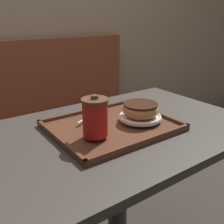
# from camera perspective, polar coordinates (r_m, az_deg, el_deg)

# --- Properties ---
(wall_behind) EXTENTS (8.00, 0.05, 2.40)m
(wall_behind) POSITION_cam_1_polar(r_m,az_deg,el_deg) (1.89, -20.34, 20.84)
(wall_behind) COLOR tan
(wall_behind) RESTS_ON ground_plane
(booth_bench) EXTENTS (1.39, 0.44, 1.00)m
(booth_bench) POSITION_cam_1_polar(r_m,az_deg,el_deg) (1.88, -13.75, -6.47)
(booth_bench) COLOR brown
(booth_bench) RESTS_ON ground_plane
(cafe_table) EXTENTS (1.03, 0.67, 0.75)m
(cafe_table) POSITION_cam_1_polar(r_m,az_deg,el_deg) (1.05, 1.27, -11.37)
(cafe_table) COLOR #38332D
(cafe_table) RESTS_ON ground_plane
(serving_tray) EXTENTS (0.44, 0.36, 0.02)m
(serving_tray) POSITION_cam_1_polar(r_m,az_deg,el_deg) (0.97, -0.00, -3.14)
(serving_tray) COLOR #512D1E
(serving_tray) RESTS_ON cafe_table
(coffee_cup_front) EXTENTS (0.09, 0.09, 0.14)m
(coffee_cup_front) POSITION_cam_1_polar(r_m,az_deg,el_deg) (0.84, -3.69, -1.08)
(coffee_cup_front) COLOR red
(coffee_cup_front) RESTS_ON serving_tray
(plate_with_chocolate_donut) EXTENTS (0.16, 0.16, 0.01)m
(plate_with_chocolate_donut) POSITION_cam_1_polar(r_m,az_deg,el_deg) (1.00, 6.15, -1.02)
(plate_with_chocolate_donut) COLOR white
(plate_with_chocolate_donut) RESTS_ON serving_tray
(donut_chocolate_glazed) EXTENTS (0.14, 0.14, 0.05)m
(donut_chocolate_glazed) POSITION_cam_1_polar(r_m,az_deg,el_deg) (0.99, 6.22, 0.62)
(donut_chocolate_glazed) COLOR tan
(donut_chocolate_glazed) RESTS_ON plate_with_chocolate_donut
(spoon) EXTENTS (0.13, 0.08, 0.01)m
(spoon) POSITION_cam_1_polar(r_m,az_deg,el_deg) (1.04, -4.38, -0.33)
(spoon) COLOR silver
(spoon) RESTS_ON serving_tray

